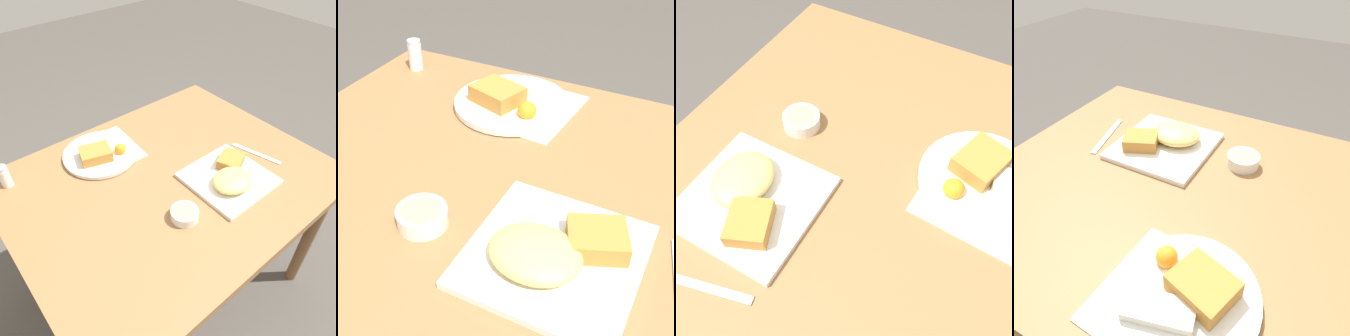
# 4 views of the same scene
# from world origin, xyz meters

# --- Properties ---
(dining_table) EXTENTS (1.10, 0.88, 0.71)m
(dining_table) POSITION_xyz_m (0.00, 0.00, 0.63)
(dining_table) COLOR olive
(dining_table) RESTS_ON ground_plane
(menu_card) EXTENTS (0.22, 0.25, 0.00)m
(menu_card) POSITION_xyz_m (-0.08, 0.27, 0.71)
(menu_card) COLOR beige
(menu_card) RESTS_ON dining_table
(plate_square_near) EXTENTS (0.27, 0.27, 0.06)m
(plate_square_near) POSITION_xyz_m (0.15, -0.15, 0.73)
(plate_square_near) COLOR white
(plate_square_near) RESTS_ON dining_table
(plate_oval_far) EXTENTS (0.28, 0.28, 0.05)m
(plate_oval_far) POSITION_xyz_m (-0.12, 0.25, 0.73)
(plate_oval_far) COLOR white
(plate_oval_far) RESTS_ON menu_card
(sauce_ramekin) EXTENTS (0.09, 0.09, 0.03)m
(sauce_ramekin) POSITION_xyz_m (-0.08, -0.17, 0.73)
(sauce_ramekin) COLOR white
(sauce_ramekin) RESTS_ON dining_table
(salt_shaker) EXTENTS (0.04, 0.04, 0.08)m
(salt_shaker) POSITION_xyz_m (-0.45, 0.33, 0.74)
(salt_shaker) COLOR white
(salt_shaker) RESTS_ON dining_table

